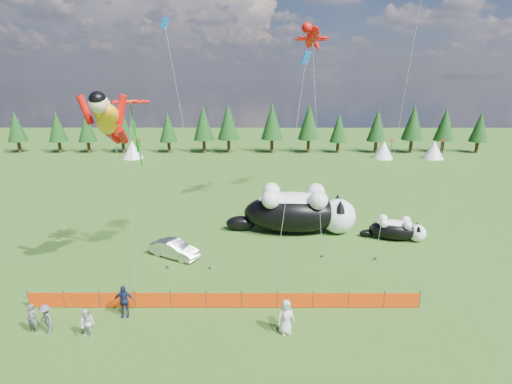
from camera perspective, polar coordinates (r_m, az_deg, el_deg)
ground at (r=26.14m, az=-4.05°, el=-12.67°), size 160.00×160.00×0.00m
safety_fence at (r=23.29m, az=-4.61°, el=-15.14°), size 22.06×0.06×1.10m
tree_line at (r=68.40m, az=-1.42°, el=8.93°), size 90.00×4.00×8.00m
festival_tents at (r=64.47m, az=8.35°, el=5.98°), size 50.00×3.20×2.80m
cat_large at (r=33.43m, az=6.05°, el=-2.66°), size 10.84×4.26×3.91m
cat_small at (r=33.90m, az=19.45°, el=-5.02°), size 5.06×2.63×1.85m
car at (r=29.65m, az=-11.55°, el=-8.00°), size 3.91×2.94×1.23m
spectator_a at (r=23.96m, az=-29.32°, el=-15.54°), size 0.67×0.51×1.63m
spectator_b at (r=22.44m, az=-22.95°, el=-16.96°), size 0.85×0.61×1.59m
spectator_c at (r=23.45m, az=-18.37°, el=-14.58°), size 1.12×0.64×1.84m
spectator_d at (r=23.64m, az=-27.80°, el=-15.80°), size 1.15×1.05×1.60m
spectator_e at (r=21.12m, az=4.30°, el=-17.37°), size 1.06×0.88×1.87m
superhero_kite at (r=24.61m, az=-20.38°, el=9.58°), size 5.25×5.42×12.25m
gecko_kite at (r=37.51m, az=8.01°, el=21.02°), size 3.05×13.59×18.95m
flower_kite at (r=26.49m, az=-17.48°, el=11.87°), size 2.79×5.49×11.67m
diamond_kite_a at (r=28.90m, az=-12.64°, el=21.00°), size 3.34×4.33×16.94m
diamond_kite_c at (r=21.90m, az=6.82°, el=16.17°), size 2.22×2.34×14.16m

